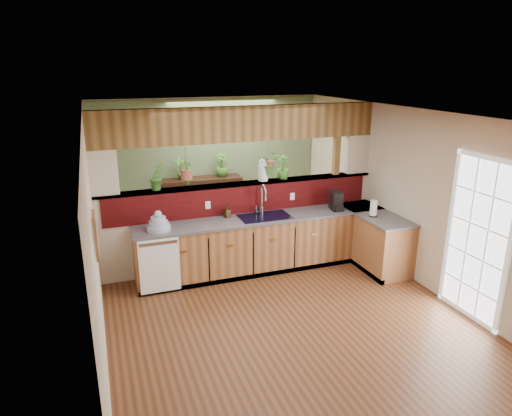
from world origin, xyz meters
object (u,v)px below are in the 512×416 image
object	(u,v)px
paper_towel	(374,209)
soap_dispenser	(227,211)
shelving_console	(201,204)
glass_jar	(263,170)
dish_stack	(159,224)
coffee_maker	(336,202)
faucet	(262,198)

from	to	relation	value
paper_towel	soap_dispenser	bearing A→B (deg)	161.17
shelving_console	glass_jar	bearing A→B (deg)	-68.58
shelving_console	soap_dispenser	bearing A→B (deg)	-88.36
dish_stack	coffee_maker	size ratio (longest dim) A/B	1.12
glass_jar	paper_towel	bearing A→B (deg)	-32.09
faucet	paper_towel	world-z (taller)	faucet
paper_towel	glass_jar	distance (m)	1.87
soap_dispenser	paper_towel	xyz separation A→B (m)	(2.19, -0.75, 0.03)
coffee_maker	faucet	bearing A→B (deg)	-179.19
paper_towel	glass_jar	bearing A→B (deg)	147.91
coffee_maker	paper_towel	bearing A→B (deg)	-41.21
glass_jar	shelving_console	xyz separation A→B (m)	(-0.62, 1.90, -1.07)
faucet	paper_towel	distance (m)	1.77
coffee_maker	shelving_console	size ratio (longest dim) A/B	0.19
soap_dispenser	glass_jar	distance (m)	0.91
dish_stack	soap_dispenser	xyz separation A→B (m)	(1.10, 0.24, 0.00)
faucet	glass_jar	distance (m)	0.47
shelving_console	paper_towel	bearing A→B (deg)	-49.85
soap_dispenser	coffee_maker	xyz separation A→B (m)	(1.81, -0.25, 0.04)
dish_stack	soap_dispenser	world-z (taller)	dish_stack
coffee_maker	shelving_console	distance (m)	2.97
glass_jar	shelving_console	size ratio (longest dim) A/B	0.22
dish_stack	shelving_console	distance (m)	2.66
soap_dispenser	paper_towel	world-z (taller)	paper_towel
shelving_console	dish_stack	bearing A→B (deg)	-113.18
soap_dispenser	glass_jar	bearing A→B (deg)	16.30
faucet	shelving_console	size ratio (longest dim) A/B	0.30
paper_towel	shelving_console	bearing A→B (deg)	126.83
soap_dispenser	coffee_maker	distance (m)	1.82
faucet	paper_towel	bearing A→B (deg)	-24.32
faucet	soap_dispenser	xyz separation A→B (m)	(-0.59, 0.02, -0.17)
dish_stack	coffee_maker	bearing A→B (deg)	-0.18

